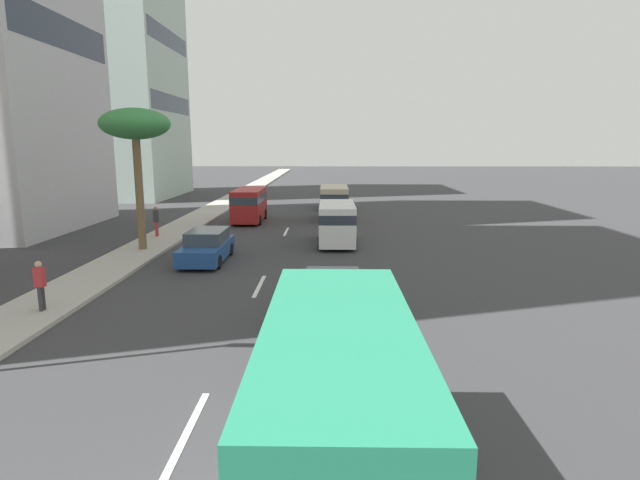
# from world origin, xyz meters

# --- Properties ---
(ground_plane) EXTENTS (198.00, 198.00, 0.00)m
(ground_plane) POSITION_xyz_m (31.50, 0.00, 0.00)
(ground_plane) COLOR #38383A
(sidewalk_right) EXTENTS (162.00, 2.67, 0.15)m
(sidewalk_right) POSITION_xyz_m (31.50, 7.20, 0.07)
(sidewalk_right) COLOR #B2ADA3
(sidewalk_right) RESTS_ON ground_plane
(lane_stripe_near) EXTENTS (3.20, 0.16, 0.01)m
(lane_stripe_near) POSITION_xyz_m (5.33, 0.00, 0.01)
(lane_stripe_near) COLOR silver
(lane_stripe_near) RESTS_ON ground_plane
(lane_stripe_mid) EXTENTS (3.20, 0.16, 0.01)m
(lane_stripe_mid) POSITION_xyz_m (15.99, 0.00, 0.01)
(lane_stripe_mid) COLOR silver
(lane_stripe_mid) RESTS_ON ground_plane
(lane_stripe_far) EXTENTS (3.20, 0.16, 0.01)m
(lane_stripe_far) POSITION_xyz_m (29.06, 0.00, 0.01)
(lane_stripe_far) COLOR silver
(lane_stripe_far) RESTS_ON ground_plane
(car_lead) EXTENTS (4.69, 1.94, 1.53)m
(car_lead) POSITION_xyz_m (20.43, 3.15, 0.73)
(car_lead) COLOR #1E478C
(car_lead) RESTS_ON ground_plane
(car_second) EXTENTS (4.45, 1.94, 1.68)m
(car_second) POSITION_xyz_m (41.18, -3.08, 0.79)
(car_second) COLOR black
(car_second) RESTS_ON ground_plane
(car_third) EXTENTS (4.06, 1.95, 1.65)m
(car_third) POSITION_xyz_m (11.64, -2.93, 0.78)
(car_third) COLOR black
(car_third) RESTS_ON ground_plane
(van_fourth) EXTENTS (4.78, 2.16, 2.52)m
(van_fourth) POSITION_xyz_m (34.49, -3.18, 1.44)
(van_fourth) COLOR beige
(van_fourth) RESTS_ON ground_plane
(van_fifth) EXTENTS (5.32, 2.10, 2.42)m
(van_fifth) POSITION_xyz_m (33.39, 3.06, 1.38)
(van_fifth) COLOR #A51E1E
(van_fifth) RESTS_ON ground_plane
(van_sixth) EXTENTS (4.94, 2.11, 2.34)m
(van_sixth) POSITION_xyz_m (24.81, -3.26, 1.34)
(van_sixth) COLOR white
(van_sixth) RESTS_ON ground_plane
(minibus_seventh) EXTENTS (6.23, 2.34, 3.13)m
(minibus_seventh) POSITION_xyz_m (3.13, -2.97, 1.71)
(minibus_seventh) COLOR silver
(minibus_seventh) RESTS_ON ground_plane
(pedestrian_near_lamp) EXTENTS (0.30, 0.34, 1.70)m
(pedestrian_near_lamp) POSITION_xyz_m (12.37, 6.81, 1.09)
(pedestrian_near_lamp) COLOR #333338
(pedestrian_near_lamp) RESTS_ON sidewalk_right
(pedestrian_by_tree) EXTENTS (0.30, 0.34, 1.79)m
(pedestrian_by_tree) POSITION_xyz_m (26.44, 7.64, 1.15)
(pedestrian_by_tree) COLOR red
(pedestrian_by_tree) RESTS_ON sidewalk_right
(palm_tree) EXTENTS (3.54, 3.54, 7.32)m
(palm_tree) POSITION_xyz_m (22.69, 7.14, 6.50)
(palm_tree) COLOR brown
(palm_tree) RESTS_ON sidewalk_right
(office_tower_far) EXTENTS (14.24, 12.36, 36.73)m
(office_tower_far) POSITION_xyz_m (52.04, 20.20, 18.37)
(office_tower_far) COLOR #B2C6BC
(office_tower_far) RESTS_ON ground_plane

